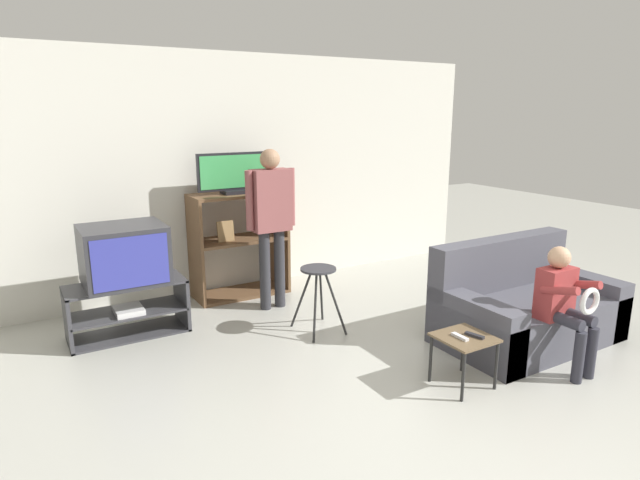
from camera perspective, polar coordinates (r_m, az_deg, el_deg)
ground_plane at (r=3.46m, az=18.68°, el=-22.19°), size 18.00×18.00×0.00m
wall_back at (r=6.07m, az=-8.95°, el=6.98°), size 6.40×0.06×2.60m
tv_stand at (r=5.16m, az=-19.84°, el=-7.01°), size 1.03×0.44×0.49m
television_main at (r=5.02m, az=-20.19°, el=-1.47°), size 0.70×0.59×0.52m
media_shelf at (r=5.88m, az=-8.62°, el=-0.38°), size 1.01×0.47×1.13m
television_flat at (r=5.72m, az=-9.02°, el=6.94°), size 0.82×0.20×0.43m
folding_stool at (r=4.87m, az=-0.19°, el=-4.35°), size 0.37×0.44×0.61m
snack_table at (r=4.11m, az=15.13°, el=-10.62°), size 0.38×0.38×0.39m
remote_control_black at (r=4.10m, az=16.16°, el=-9.75°), size 0.07×0.15×0.02m
remote_control_white at (r=4.05m, az=14.70°, el=-9.95°), size 0.04×0.14×0.02m
couch at (r=5.10m, az=20.92°, el=-6.83°), size 1.58×0.91×0.87m
person_standing_adult at (r=5.35m, az=-5.25°, el=2.82°), size 0.53×0.20×1.63m
person_seated_child at (r=4.54m, az=24.57°, el=-5.80°), size 0.33×0.43×0.98m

